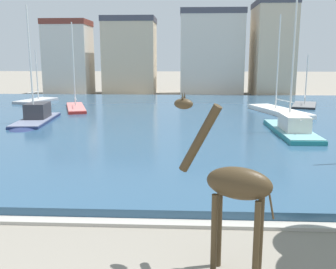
# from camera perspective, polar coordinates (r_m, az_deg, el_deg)

# --- Properties ---
(harbor_water) EXTENTS (84.83, 40.59, 0.41)m
(harbor_water) POSITION_cam_1_polar(r_m,az_deg,el_deg) (32.88, -2.20, 2.23)
(harbor_water) COLOR #2D5170
(harbor_water) RESTS_ON ground
(quay_edge_coping) EXTENTS (84.83, 0.50, 0.12)m
(quay_edge_coping) POSITION_cam_1_polar(r_m,az_deg,el_deg) (13.27, -10.19, -12.69)
(quay_edge_coping) COLOR #ADA89E
(quay_edge_coping) RESTS_ON ground
(giraffe_statue) EXTENTS (2.53, 1.39, 4.58)m
(giraffe_statue) POSITION_cam_1_polar(r_m,az_deg,el_deg) (9.62, 9.67, -7.54)
(giraffe_statue) COLOR #42331E
(giraffe_statue) RESTS_ON ground
(sailboat_grey) EXTENTS (3.78, 6.62, 6.27)m
(sailboat_grey) POSITION_cam_1_polar(r_m,az_deg,el_deg) (47.28, -18.56, 4.64)
(sailboat_grey) COLOR #939399
(sailboat_grey) RESTS_ON ground
(sailboat_white) EXTENTS (4.75, 9.65, 9.19)m
(sailboat_white) POSITION_cam_1_polar(r_m,az_deg,el_deg) (37.28, 15.48, 3.26)
(sailboat_white) COLOR white
(sailboat_white) RESTS_ON ground
(sailboat_navy) EXTENTS (2.91, 8.31, 9.24)m
(sailboat_navy) POSITION_cam_1_polar(r_m,az_deg,el_deg) (31.88, -19.19, 2.01)
(sailboat_navy) COLOR navy
(sailboat_navy) RESTS_ON ground
(sailboat_black) EXTENTS (4.15, 6.95, 5.75)m
(sailboat_black) POSITION_cam_1_polar(r_m,az_deg,el_deg) (43.56, 19.63, 3.99)
(sailboat_black) COLOR black
(sailboat_black) RESTS_ON ground
(sailboat_red) EXTENTS (4.17, 8.52, 8.78)m
(sailboat_red) POSITION_cam_1_polar(r_m,az_deg,el_deg) (39.79, -13.58, 3.79)
(sailboat_red) COLOR red
(sailboat_red) RESTS_ON ground
(sailboat_teal) EXTENTS (2.20, 8.86, 9.38)m
(sailboat_teal) POSITION_cam_1_polar(r_m,az_deg,el_deg) (27.62, 17.55, 0.72)
(sailboat_teal) COLOR teal
(sailboat_teal) RESTS_ON ground
(townhouse_wide_warehouse) EXTENTS (6.49, 5.74, 10.82)m
(townhouse_wide_warehouse) POSITION_cam_1_polar(r_m,az_deg,el_deg) (60.15, -14.54, 11.02)
(townhouse_wide_warehouse) COLOR beige
(townhouse_wide_warehouse) RESTS_ON ground
(townhouse_corner_house) EXTENTS (7.73, 6.32, 11.28)m
(townhouse_corner_house) POSITION_cam_1_polar(r_m,az_deg,el_deg) (59.17, -5.66, 11.54)
(townhouse_corner_house) COLOR #C6B293
(townhouse_corner_house) RESTS_ON ground
(townhouse_narrow_midrow) EXTENTS (9.13, 6.28, 12.16)m
(townhouse_narrow_midrow) POSITION_cam_1_polar(r_m,az_deg,el_deg) (57.86, 6.48, 11.97)
(townhouse_narrow_midrow) COLOR beige
(townhouse_narrow_midrow) RESTS_ON ground
(townhouse_tall_gabled) EXTENTS (5.38, 8.09, 13.26)m
(townhouse_tall_gabled) POSITION_cam_1_polar(r_m,az_deg,el_deg) (58.46, 15.21, 12.19)
(townhouse_tall_gabled) COLOR #C6B293
(townhouse_tall_gabled) RESTS_ON ground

